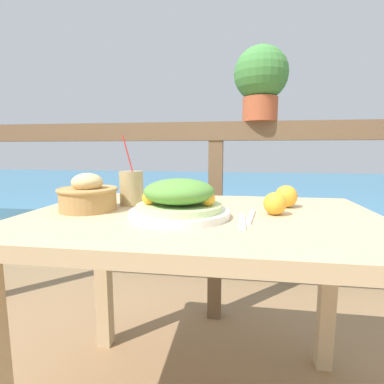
{
  "coord_description": "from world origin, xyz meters",
  "views": [
    {
      "loc": [
        0.11,
        -0.9,
        0.9
      ],
      "look_at": [
        -0.03,
        0.04,
        0.76
      ],
      "focal_mm": 28.0,
      "sensor_mm": 36.0,
      "label": 1
    }
  ],
  "objects": [
    {
      "name": "fork",
      "position": [
        0.13,
        -0.09,
        0.71
      ],
      "size": [
        0.02,
        0.18,
        0.0
      ],
      "color": "silver",
      "rests_on": "patio_table"
    },
    {
      "name": "railing_fence",
      "position": [
        0.0,
        0.62,
        0.78
      ],
      "size": [
        2.8,
        0.08,
        1.03
      ],
      "color": "brown",
      "rests_on": "ground_plane"
    },
    {
      "name": "drink_glass",
      "position": [
        -0.26,
        0.11,
        0.76
      ],
      "size": [
        0.08,
        0.08,
        0.24
      ],
      "color": "tan",
      "rests_on": "patio_table"
    },
    {
      "name": "potted_plant",
      "position": [
        0.21,
        0.62,
        1.23
      ],
      "size": [
        0.26,
        0.26,
        0.35
      ],
      "color": "#A34C2D",
      "rests_on": "railing_fence"
    },
    {
      "name": "bread_basket",
      "position": [
        -0.36,
        -0.01,
        0.75
      ],
      "size": [
        0.19,
        0.19,
        0.12
      ],
      "color": "#AD7F47",
      "rests_on": "patio_table"
    },
    {
      "name": "knife",
      "position": [
        0.15,
        -0.03,
        0.71
      ],
      "size": [
        0.04,
        0.18,
        0.0
      ],
      "color": "silver",
      "rests_on": "patio_table"
    },
    {
      "name": "orange_near_basket",
      "position": [
        0.22,
        0.02,
        0.74
      ],
      "size": [
        0.07,
        0.07,
        0.07
      ],
      "color": "#F9A328",
      "rests_on": "patio_table"
    },
    {
      "name": "salad_plate",
      "position": [
        -0.05,
        -0.06,
        0.75
      ],
      "size": [
        0.29,
        0.29,
        0.11
      ],
      "color": "white",
      "rests_on": "patio_table"
    },
    {
      "name": "orange_near_glass",
      "position": [
        0.28,
        0.14,
        0.74
      ],
      "size": [
        0.08,
        0.08,
        0.08
      ],
      "color": "#F9A328",
      "rests_on": "patio_table"
    },
    {
      "name": "patio_table",
      "position": [
        0.0,
        0.0,
        0.6
      ],
      "size": [
        1.08,
        0.74,
        0.7
      ],
      "color": "tan",
      "rests_on": "ground_plane"
    },
    {
      "name": "sea_backdrop",
      "position": [
        0.0,
        3.12,
        0.22
      ],
      "size": [
        12.0,
        4.0,
        0.45
      ],
      "color": "teal",
      "rests_on": "ground_plane"
    }
  ]
}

